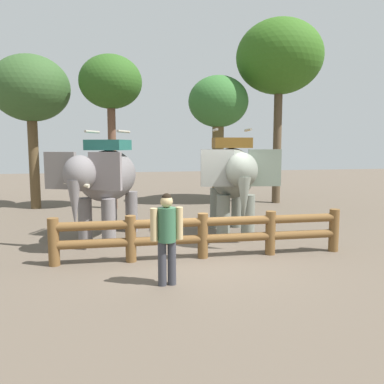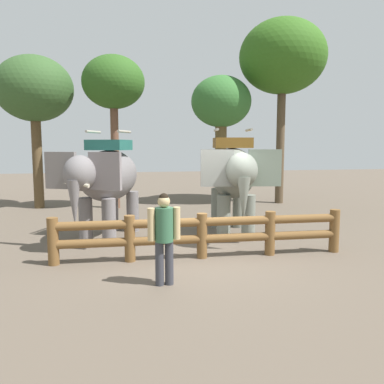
{
  "view_description": "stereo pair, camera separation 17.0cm",
  "coord_description": "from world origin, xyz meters",
  "px_view_note": "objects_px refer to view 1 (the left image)",
  "views": [
    {
      "loc": [
        -2.05,
        -8.71,
        2.61
      ],
      "look_at": [
        0.0,
        1.22,
        1.4
      ],
      "focal_mm": 36.78,
      "sensor_mm": 36.0,
      "label": 1
    },
    {
      "loc": [
        -1.88,
        -8.74,
        2.61
      ],
      "look_at": [
        0.0,
        1.22,
        1.4
      ],
      "focal_mm": 36.78,
      "sensor_mm": 36.0,
      "label": 2
    }
  ],
  "objects_px": {
    "tree_back_center": "(279,58)",
    "tree_deep_back": "(218,105)",
    "tree_far_left": "(31,90)",
    "elephant_near_left": "(105,179)",
    "tourist_woman_in_black": "(167,232)",
    "log_fence": "(203,232)",
    "tree_far_right": "(111,84)",
    "elephant_center": "(232,176)"
  },
  "relations": [
    {
      "from": "elephant_center",
      "to": "tree_deep_back",
      "type": "xyz_separation_m",
      "value": [
        1.25,
        6.15,
        2.62
      ]
    },
    {
      "from": "elephant_center",
      "to": "tree_far_right",
      "type": "height_order",
      "value": "tree_far_right"
    },
    {
      "from": "log_fence",
      "to": "tree_far_right",
      "type": "distance_m",
      "value": 9.23
    },
    {
      "from": "tree_back_center",
      "to": "elephant_near_left",
      "type": "bearing_deg",
      "value": -143.28
    },
    {
      "from": "log_fence",
      "to": "tree_deep_back",
      "type": "distance_m",
      "value": 9.5
    },
    {
      "from": "elephant_near_left",
      "to": "tree_far_left",
      "type": "height_order",
      "value": "tree_far_left"
    },
    {
      "from": "log_fence",
      "to": "tree_deep_back",
      "type": "relative_size",
      "value": 1.21
    },
    {
      "from": "tree_far_left",
      "to": "tree_back_center",
      "type": "distance_m",
      "value": 10.58
    },
    {
      "from": "tree_far_left",
      "to": "elephant_near_left",
      "type": "bearing_deg",
      "value": -64.24
    },
    {
      "from": "tree_far_left",
      "to": "tree_far_right",
      "type": "xyz_separation_m",
      "value": [
        3.16,
        -0.63,
        0.23
      ]
    },
    {
      "from": "elephant_near_left",
      "to": "elephant_center",
      "type": "relative_size",
      "value": 0.98
    },
    {
      "from": "log_fence",
      "to": "tourist_woman_in_black",
      "type": "relative_size",
      "value": 3.94
    },
    {
      "from": "elephant_near_left",
      "to": "tree_back_center",
      "type": "bearing_deg",
      "value": 36.72
    },
    {
      "from": "elephant_center",
      "to": "elephant_near_left",
      "type": "bearing_deg",
      "value": 176.68
    },
    {
      "from": "elephant_center",
      "to": "tourist_woman_in_black",
      "type": "height_order",
      "value": "elephant_center"
    },
    {
      "from": "tree_back_center",
      "to": "tree_deep_back",
      "type": "xyz_separation_m",
      "value": [
        -2.66,
        0.34,
        -2.04
      ]
    },
    {
      "from": "elephant_center",
      "to": "tree_far_left",
      "type": "distance_m",
      "value": 9.58
    },
    {
      "from": "tree_far_left",
      "to": "tree_back_center",
      "type": "bearing_deg",
      "value": -2.67
    },
    {
      "from": "tree_far_left",
      "to": "tourist_woman_in_black",
      "type": "bearing_deg",
      "value": -67.96
    },
    {
      "from": "elephant_near_left",
      "to": "tree_far_left",
      "type": "bearing_deg",
      "value": 115.76
    },
    {
      "from": "elephant_center",
      "to": "tourist_woman_in_black",
      "type": "xyz_separation_m",
      "value": [
        -2.45,
        -3.78,
        -0.73
      ]
    },
    {
      "from": "log_fence",
      "to": "elephant_near_left",
      "type": "xyz_separation_m",
      "value": [
        -2.21,
        2.38,
        1.09
      ]
    },
    {
      "from": "elephant_near_left",
      "to": "tree_back_center",
      "type": "distance_m",
      "value": 10.48
    },
    {
      "from": "tourist_woman_in_black",
      "to": "elephant_center",
      "type": "bearing_deg",
      "value": 57.04
    },
    {
      "from": "tree_far_left",
      "to": "tree_deep_back",
      "type": "distance_m",
      "value": 7.8
    },
    {
      "from": "tourist_woman_in_black",
      "to": "tree_back_center",
      "type": "distance_m",
      "value": 12.71
    },
    {
      "from": "elephant_near_left",
      "to": "tree_far_left",
      "type": "xyz_separation_m",
      "value": [
        -2.94,
        6.09,
        3.12
      ]
    },
    {
      "from": "log_fence",
      "to": "tree_back_center",
      "type": "xyz_separation_m",
      "value": [
        5.3,
        7.98,
        5.8
      ]
    },
    {
      "from": "tree_deep_back",
      "to": "elephant_near_left",
      "type": "bearing_deg",
      "value": -129.2
    },
    {
      "from": "tourist_woman_in_black",
      "to": "tree_deep_back",
      "type": "distance_m",
      "value": 11.12
    },
    {
      "from": "log_fence",
      "to": "tree_deep_back",
      "type": "xyz_separation_m",
      "value": [
        2.64,
        8.32,
        3.76
      ]
    },
    {
      "from": "elephant_center",
      "to": "tree_deep_back",
      "type": "distance_m",
      "value": 6.8
    },
    {
      "from": "tree_far_left",
      "to": "tree_far_right",
      "type": "distance_m",
      "value": 3.23
    },
    {
      "from": "tree_back_center",
      "to": "tree_deep_back",
      "type": "height_order",
      "value": "tree_back_center"
    },
    {
      "from": "log_fence",
      "to": "tree_far_right",
      "type": "bearing_deg",
      "value": 104.2
    },
    {
      "from": "tree_far_right",
      "to": "tree_back_center",
      "type": "bearing_deg",
      "value": 1.08
    },
    {
      "from": "tourist_woman_in_black",
      "to": "tree_far_left",
      "type": "bearing_deg",
      "value": 112.04
    },
    {
      "from": "log_fence",
      "to": "elephant_center",
      "type": "bearing_deg",
      "value": 57.45
    },
    {
      "from": "log_fence",
      "to": "elephant_near_left",
      "type": "height_order",
      "value": "elephant_near_left"
    },
    {
      "from": "log_fence",
      "to": "elephant_near_left",
      "type": "distance_m",
      "value": 3.42
    },
    {
      "from": "elephant_center",
      "to": "tourist_woman_in_black",
      "type": "bearing_deg",
      "value": -122.96
    },
    {
      "from": "elephant_center",
      "to": "tree_back_center",
      "type": "xyz_separation_m",
      "value": [
        3.92,
        5.81,
        4.67
      ]
    }
  ]
}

